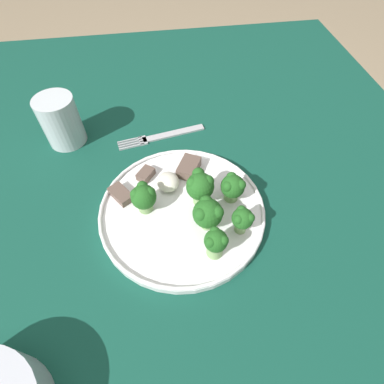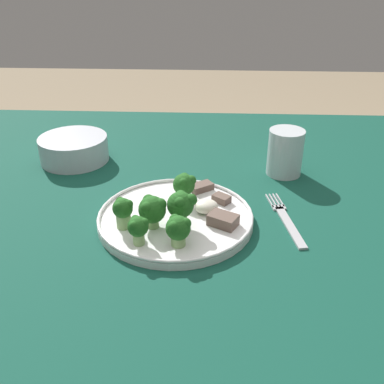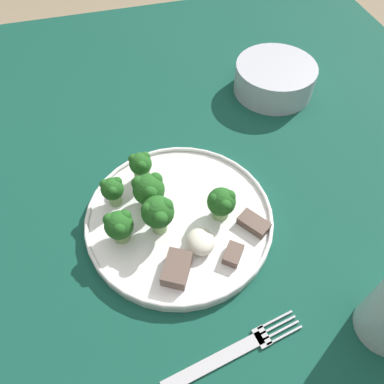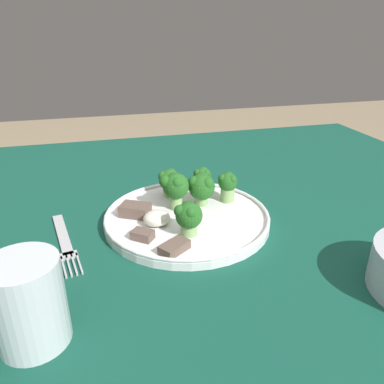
% 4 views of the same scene
% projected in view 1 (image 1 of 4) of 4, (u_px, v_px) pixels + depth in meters
% --- Properties ---
extents(ground_plane, '(8.00, 8.00, 0.00)m').
position_uv_depth(ground_plane, '(178.00, 322.00, 1.05)').
color(ground_plane, '#9E896B').
extents(table, '(1.29, 1.10, 0.70)m').
position_uv_depth(table, '(165.00, 235.00, 0.56)').
color(table, '#114738').
rests_on(table, ground_plane).
extents(dinner_plate, '(0.27, 0.27, 0.02)m').
position_uv_depth(dinner_plate, '(182.00, 211.00, 0.48)').
color(dinner_plate, white).
rests_on(dinner_plate, table).
extents(fork, '(0.05, 0.18, 0.00)m').
position_uv_depth(fork, '(162.00, 136.00, 0.60)').
color(fork, '#B2B2B7').
rests_on(fork, table).
extents(drinking_glass, '(0.07, 0.07, 0.10)m').
position_uv_depth(drinking_glass, '(62.00, 123.00, 0.57)').
color(drinking_glass, silver).
rests_on(drinking_glass, table).
extents(broccoli_floret_near_rim_left, '(0.04, 0.04, 0.06)m').
position_uv_depth(broccoli_floret_near_rim_left, '(200.00, 185.00, 0.46)').
color(broccoli_floret_near_rim_left, '#7FA866').
rests_on(broccoli_floret_near_rim_left, dinner_plate).
extents(broccoli_floret_center_left, '(0.03, 0.03, 0.05)m').
position_uv_depth(broccoli_floret_center_left, '(216.00, 242.00, 0.41)').
color(broccoli_floret_center_left, '#7FA866').
rests_on(broccoli_floret_center_left, dinner_plate).
extents(broccoli_floret_back_left, '(0.05, 0.05, 0.06)m').
position_uv_depth(broccoli_floret_back_left, '(208.00, 213.00, 0.44)').
color(broccoli_floret_back_left, '#7FA866').
rests_on(broccoli_floret_back_left, dinner_plate).
extents(broccoli_floret_front_left, '(0.04, 0.04, 0.05)m').
position_uv_depth(broccoli_floret_front_left, '(144.00, 197.00, 0.46)').
color(broccoli_floret_front_left, '#7FA866').
rests_on(broccoli_floret_front_left, dinner_plate).
extents(broccoli_floret_center_back, '(0.04, 0.04, 0.05)m').
position_uv_depth(broccoli_floret_center_back, '(233.00, 187.00, 0.47)').
color(broccoli_floret_center_back, '#7FA866').
rests_on(broccoli_floret_center_back, dinner_plate).
extents(broccoli_floret_mid_cluster, '(0.03, 0.03, 0.05)m').
position_uv_depth(broccoli_floret_mid_cluster, '(242.00, 219.00, 0.44)').
color(broccoli_floret_mid_cluster, '#7FA866').
rests_on(broccoli_floret_mid_cluster, dinner_plate).
extents(meat_slice_front_slice, '(0.06, 0.05, 0.02)m').
position_uv_depth(meat_slice_front_slice, '(189.00, 167.00, 0.52)').
color(meat_slice_front_slice, brown).
rests_on(meat_slice_front_slice, dinner_plate).
extents(meat_slice_middle_slice, '(0.05, 0.04, 0.01)m').
position_uv_depth(meat_slice_middle_slice, '(121.00, 194.00, 0.49)').
color(meat_slice_middle_slice, brown).
rests_on(meat_slice_middle_slice, dinner_plate).
extents(meat_slice_rear_slice, '(0.04, 0.03, 0.01)m').
position_uv_depth(meat_slice_rear_slice, '(146.00, 174.00, 0.52)').
color(meat_slice_rear_slice, brown).
rests_on(meat_slice_rear_slice, dinner_plate).
extents(sauce_dollop, '(0.04, 0.04, 0.02)m').
position_uv_depth(sauce_dollop, '(168.00, 182.00, 0.50)').
color(sauce_dollop, silver).
rests_on(sauce_dollop, dinner_plate).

